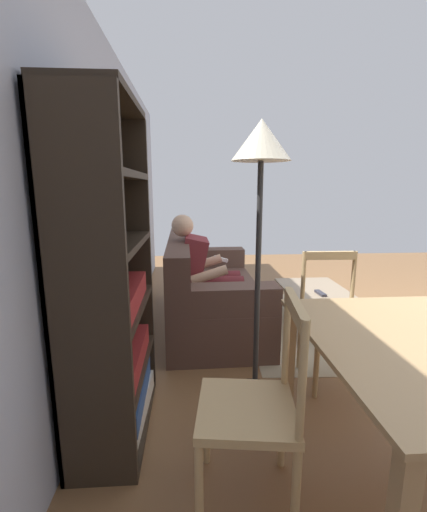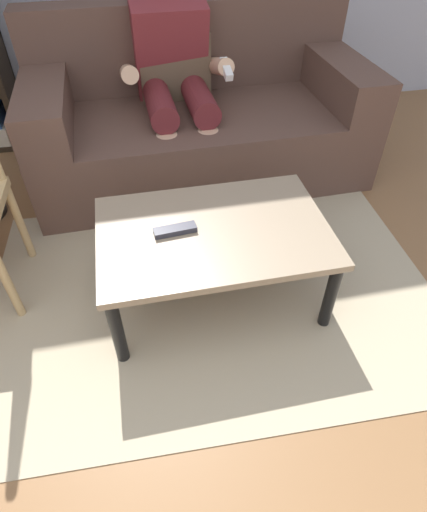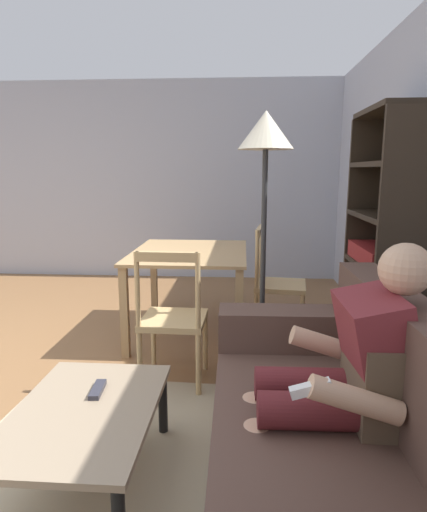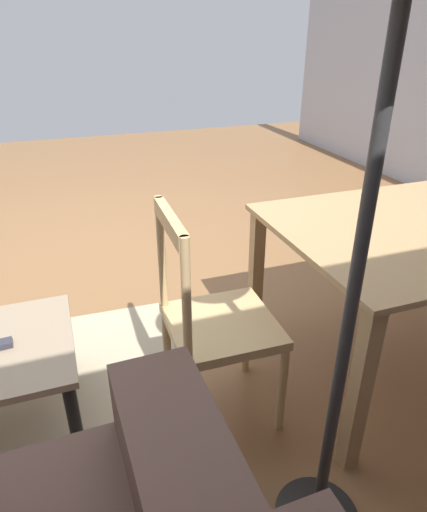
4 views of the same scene
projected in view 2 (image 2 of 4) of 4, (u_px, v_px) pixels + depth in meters
name	position (u px, v px, depth m)	size (l,w,h in m)	color
couch	(198.00, 117.00, 2.55)	(1.91, 0.94, 0.89)	brown
person_lounging	(174.00, 73.00, 2.37)	(0.60, 0.89, 1.14)	maroon
coffee_table	(214.00, 238.00, 1.74)	(0.93, 0.62, 0.37)	gray
tv_remote	(175.00, 230.00, 1.69)	(0.05, 0.17, 0.02)	#2D2D38
area_rug	(214.00, 291.00, 1.96)	(2.00, 1.40, 0.01)	tan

